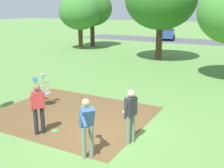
% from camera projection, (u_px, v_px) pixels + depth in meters
% --- Properties ---
extents(ground_plane, '(160.00, 160.00, 0.00)m').
position_uv_depth(ground_plane, '(102.00, 136.00, 8.93)').
color(ground_plane, '#5B8942').
extents(dirt_tee_pad, '(5.95, 4.89, 0.01)m').
position_uv_depth(dirt_tee_pad, '(72.00, 114.00, 10.78)').
color(dirt_tee_pad, brown).
rests_on(dirt_tee_pad, ground).
extents(disc_golf_basket, '(0.98, 0.58, 1.39)m').
position_uv_depth(disc_golf_basket, '(43.00, 88.00, 11.62)').
color(disc_golf_basket, '#9E9EA3').
rests_on(disc_golf_basket, ground).
extents(player_foreground_watching, '(0.74, 1.01, 1.71)m').
position_uv_depth(player_foreground_watching, '(87.00, 124.00, 7.44)').
color(player_foreground_watching, slate).
rests_on(player_foreground_watching, ground).
extents(player_waiting_left, '(0.44, 0.50, 1.71)m').
position_uv_depth(player_waiting_left, '(131.00, 113.00, 8.27)').
color(player_waiting_left, slate).
rests_on(player_waiting_left, ground).
extents(player_waiting_right, '(0.45, 0.48, 1.71)m').
position_uv_depth(player_waiting_right, '(38.00, 106.00, 8.87)').
color(player_waiting_right, '#232328').
rests_on(player_waiting_right, ground).
extents(frisbee_near_basket, '(0.22, 0.22, 0.02)m').
position_uv_depth(frisbee_near_basket, '(55.00, 131.00, 9.31)').
color(frisbee_near_basket, green).
rests_on(frisbee_near_basket, ground).
extents(frisbee_by_tee, '(0.24, 0.24, 0.02)m').
position_uv_depth(frisbee_by_tee, '(87.00, 108.00, 11.46)').
color(frisbee_by_tee, gold).
rests_on(frisbee_by_tee, ground).
extents(frisbee_far_right, '(0.21, 0.21, 0.02)m').
position_uv_depth(frisbee_far_right, '(48.00, 88.00, 14.21)').
color(frisbee_far_right, orange).
rests_on(frisbee_far_right, ground).
extents(tree_near_left, '(4.08, 4.08, 5.38)m').
position_uv_depth(tree_near_left, '(80.00, 12.00, 26.96)').
color(tree_near_left, '#422D1E').
rests_on(tree_near_left, ground).
extents(tree_mid_left, '(4.23, 4.23, 5.77)m').
position_uv_depth(tree_mid_left, '(92.00, 9.00, 28.82)').
color(tree_mid_left, '#422D1E').
rests_on(tree_mid_left, ground).
extents(parking_lot_strip, '(36.00, 6.00, 0.01)m').
position_uv_depth(parking_lot_strip, '(219.00, 43.00, 32.85)').
color(parking_lot_strip, '#4C4C51').
rests_on(parking_lot_strip, ground).
extents(parked_car_leftmost, '(2.71, 4.50, 1.84)m').
position_uv_depth(parked_car_leftmost, '(167.00, 32.00, 35.99)').
color(parked_car_leftmost, '#2D4784').
rests_on(parked_car_leftmost, ground).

